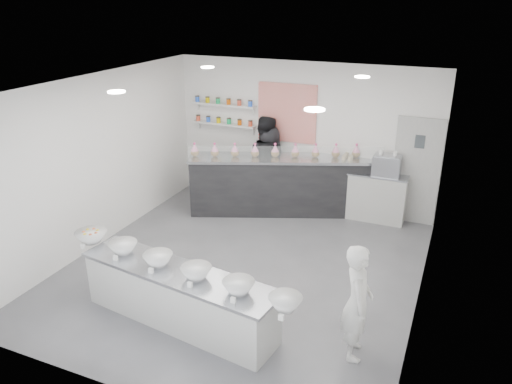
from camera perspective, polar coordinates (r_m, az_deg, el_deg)
floor at (r=8.32m, az=-1.52°, el=-8.75°), size 6.00×6.00×0.00m
ceiling at (r=7.27m, az=-1.75°, el=12.06°), size 6.00×6.00×0.00m
back_wall at (r=10.33m, az=5.38°, el=6.41°), size 5.50×0.00×5.50m
left_wall at (r=9.11m, az=-17.58°, el=3.33°), size 0.00×6.00×6.00m
right_wall at (r=7.05m, az=19.14°, el=-2.24°), size 0.00×6.00×6.00m
back_door at (r=10.01m, az=17.84°, el=2.23°), size 0.88×0.04×2.10m
pattern_panel at (r=10.31m, az=3.55°, el=9.01°), size 1.25×0.03×1.20m
jar_shelf_lower at (r=10.86m, az=-3.65°, el=7.77°), size 1.45×0.22×0.04m
jar_shelf_upper at (r=10.77m, az=-3.71°, el=9.94°), size 1.45×0.22×0.04m
preserve_jars at (r=10.78m, az=-3.74°, el=9.19°), size 1.45×0.10×0.56m
downlight_0 at (r=7.16m, az=-15.66°, el=10.97°), size 0.24×0.24×0.02m
downlight_1 at (r=5.86m, az=6.71°, el=9.35°), size 0.24×0.24×0.02m
downlight_2 at (r=9.31m, az=-5.56°, el=14.01°), size 0.24×0.24×0.02m
downlight_3 at (r=8.35m, az=12.04°, el=12.75°), size 0.24×0.24×0.02m
prep_counter at (r=6.98m, az=-8.82°, el=-11.76°), size 3.00×1.08×0.80m
back_bar at (r=10.15m, az=3.27°, el=0.81°), size 3.82×2.07×1.19m
sneeze_guard at (r=9.59m, az=3.42°, el=4.31°), size 3.52×1.42×0.32m
espresso_ledge at (r=10.11m, az=13.15°, el=-0.53°), size 1.30×0.41×0.96m
espresso_machine at (r=9.85m, az=14.73°, el=2.93°), size 0.52×0.36×0.39m
cup_stacks at (r=9.99m, az=10.37°, el=3.30°), size 0.24×0.24×0.30m
prep_bowls at (r=6.73m, az=-9.06°, el=-8.33°), size 3.69×1.02×0.16m
label_cards at (r=6.35m, az=-10.94°, el=-10.95°), size 3.31×0.04×0.07m
cookie_bags at (r=9.91m, az=3.36°, el=4.78°), size 3.56×1.55×0.28m
woman_prep at (r=6.28m, az=11.49°, el=-12.23°), size 0.49×0.62×1.52m
staff_left at (r=10.44m, az=0.97°, el=3.55°), size 1.06×0.90×1.92m
staff_right at (r=10.43m, az=1.49°, el=2.96°), size 0.92×0.69×1.71m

